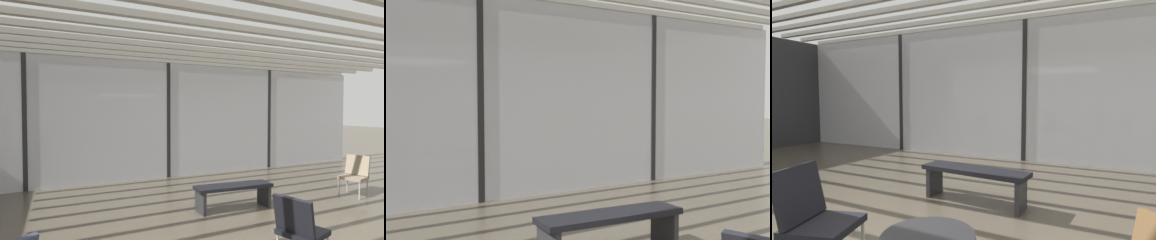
# 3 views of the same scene
# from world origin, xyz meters

# --- Properties ---
(glass_curtain_wall) EXTENTS (14.00, 0.08, 3.19)m
(glass_curtain_wall) POSITION_xyz_m (0.00, 5.20, 1.59)
(glass_curtain_wall) COLOR silver
(glass_curtain_wall) RESTS_ON ground
(window_mullion_1) EXTENTS (0.10, 0.12, 3.19)m
(window_mullion_1) POSITION_xyz_m (0.00, 5.20, 1.59)
(window_mullion_1) COLOR black
(window_mullion_1) RESTS_ON ground
(window_mullion_2) EXTENTS (0.10, 0.12, 3.19)m
(window_mullion_2) POSITION_xyz_m (3.50, 5.20, 1.59)
(window_mullion_2) COLOR black
(window_mullion_2) RESTS_ON ground
(parked_airplane) EXTENTS (13.03, 4.22, 4.22)m
(parked_airplane) POSITION_xyz_m (0.31, 11.67, 2.11)
(parked_airplane) COLOR silver
(parked_airplane) RESTS_ON ground
(waiting_bench) EXTENTS (1.53, 0.53, 0.47)m
(waiting_bench) POSITION_xyz_m (0.17, 2.11, 0.36)
(waiting_bench) COLOR black
(waiting_bench) RESTS_ON ground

